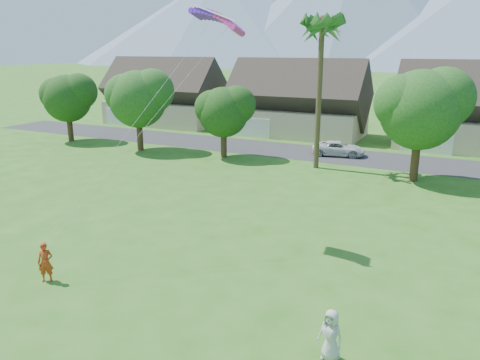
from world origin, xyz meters
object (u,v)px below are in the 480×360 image
Objects in this scene: kite_flyer at (45,262)px; watcher at (331,335)px; parafoil_kite at (218,17)px; parked_car at (339,148)px.

watcher is (12.62, 0.34, -0.01)m from kite_flyer.
parafoil_kite reaches higher than kite_flyer.
watcher is 15.69m from parafoil_kite.
parked_car is at bearing 97.50° from parafoil_kite.
watcher is at bearing -32.08° from kite_flyer.
parafoil_kite is at bearing 152.51° from watcher.
kite_flyer is 13.99m from parafoil_kite.
kite_flyer is at bearing 160.55° from parked_car.
parafoil_kite reaches higher than watcher.
watcher is 0.58× the size of parafoil_kite.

